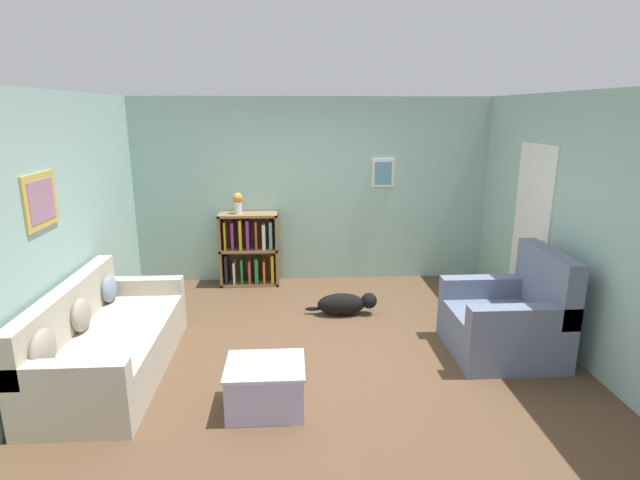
{
  "coord_description": "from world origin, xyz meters",
  "views": [
    {
      "loc": [
        -0.31,
        -4.82,
        2.41
      ],
      "look_at": [
        0.0,
        0.4,
        1.05
      ],
      "focal_mm": 28.0,
      "sensor_mm": 36.0,
      "label": 1
    }
  ],
  "objects_px": {
    "couch": "(106,343)",
    "recliner_chair": "(509,320)",
    "dog": "(345,304)",
    "coffee_table": "(266,385)",
    "vase": "(238,202)",
    "bookshelf": "(250,250)"
  },
  "relations": [
    {
      "from": "couch",
      "to": "bookshelf",
      "type": "xyz_separation_m",
      "value": [
        1.15,
        2.47,
        0.19
      ]
    },
    {
      "from": "coffee_table",
      "to": "vase",
      "type": "bearing_deg",
      "value": 99.1
    },
    {
      "from": "recliner_chair",
      "to": "coffee_table",
      "type": "bearing_deg",
      "value": -160.5
    },
    {
      "from": "bookshelf",
      "to": "recliner_chair",
      "type": "distance_m",
      "value": 3.6
    },
    {
      "from": "recliner_chair",
      "to": "dog",
      "type": "bearing_deg",
      "value": 145.29
    },
    {
      "from": "dog",
      "to": "coffee_table",
      "type": "bearing_deg",
      "value": -114.31
    },
    {
      "from": "couch",
      "to": "recliner_chair",
      "type": "xyz_separation_m",
      "value": [
        3.93,
        0.18,
        0.06
      ]
    },
    {
      "from": "coffee_table",
      "to": "vase",
      "type": "height_order",
      "value": "vase"
    },
    {
      "from": "coffee_table",
      "to": "recliner_chair",
      "type": "bearing_deg",
      "value": 19.5
    },
    {
      "from": "couch",
      "to": "bookshelf",
      "type": "bearing_deg",
      "value": 65.03
    },
    {
      "from": "bookshelf",
      "to": "recliner_chair",
      "type": "bearing_deg",
      "value": -39.46
    },
    {
      "from": "recliner_chair",
      "to": "vase",
      "type": "height_order",
      "value": "vase"
    },
    {
      "from": "couch",
      "to": "dog",
      "type": "height_order",
      "value": "couch"
    },
    {
      "from": "recliner_chair",
      "to": "coffee_table",
      "type": "xyz_separation_m",
      "value": [
        -2.42,
        -0.86,
        -0.14
      ]
    },
    {
      "from": "recliner_chair",
      "to": "vase",
      "type": "bearing_deg",
      "value": 142.11
    },
    {
      "from": "couch",
      "to": "recliner_chair",
      "type": "distance_m",
      "value": 3.93
    },
    {
      "from": "couch",
      "to": "dog",
      "type": "relative_size",
      "value": 2.37
    },
    {
      "from": "couch",
      "to": "dog",
      "type": "distance_m",
      "value": 2.7
    },
    {
      "from": "bookshelf",
      "to": "coffee_table",
      "type": "height_order",
      "value": "bookshelf"
    },
    {
      "from": "recliner_chair",
      "to": "couch",
      "type": "bearing_deg",
      "value": -177.36
    },
    {
      "from": "coffee_table",
      "to": "dog",
      "type": "bearing_deg",
      "value": 65.69
    },
    {
      "from": "bookshelf",
      "to": "recliner_chair",
      "type": "relative_size",
      "value": 0.95
    }
  ]
}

